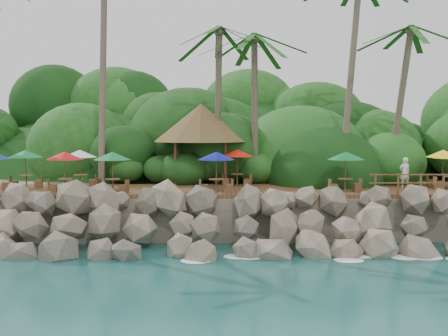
{
  "coord_description": "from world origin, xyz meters",
  "views": [
    {
      "loc": [
        -0.31,
        -21.87,
        5.48
      ],
      "look_at": [
        0.0,
        6.0,
        3.4
      ],
      "focal_mm": 42.87,
      "sensor_mm": 36.0,
      "label": 1
    }
  ],
  "objects": [
    {
      "name": "ground",
      "position": [
        0.0,
        0.0,
        0.0
      ],
      "size": [
        140.0,
        140.0,
        0.0
      ],
      "primitive_type": "plane",
      "color": "#19514F",
      "rests_on": "ground"
    },
    {
      "name": "waiter",
      "position": [
        9.63,
        6.36,
        3.11
      ],
      "size": [
        0.66,
        0.51,
        1.63
      ],
      "primitive_type": "imported",
      "rotation": [
        0.0,
        0.0,
        3.36
      ],
      "color": "white",
      "rests_on": "terrace"
    },
    {
      "name": "terrace",
      "position": [
        0.0,
        6.0,
        2.2
      ],
      "size": [
        26.0,
        5.0,
        0.2
      ],
      "primitive_type": "cube",
      "color": "brown",
      "rests_on": "land_base"
    },
    {
      "name": "jungle_foliage",
      "position": [
        0.0,
        15.0,
        0.0
      ],
      "size": [
        44.0,
        16.0,
        12.0
      ],
      "primitive_type": null,
      "color": "#143811",
      "rests_on": "ground"
    },
    {
      "name": "jungle_hill",
      "position": [
        0.0,
        23.5,
        0.0
      ],
      "size": [
        44.8,
        28.0,
        15.4
      ],
      "primitive_type": "ellipsoid",
      "color": "#143811",
      "rests_on": "ground"
    },
    {
      "name": "palapa",
      "position": [
        -1.29,
        9.25,
        5.79
      ],
      "size": [
        5.5,
        5.5,
        4.6
      ],
      "color": "brown",
      "rests_on": "ground"
    },
    {
      "name": "foam_line",
      "position": [
        0.0,
        0.3,
        0.03
      ],
      "size": [
        25.2,
        0.8,
        0.06
      ],
      "color": "white",
      "rests_on": "ground"
    },
    {
      "name": "railing",
      "position": [
        10.02,
        3.65,
        2.91
      ],
      "size": [
        6.1,
        0.1,
        1.0
      ],
      "color": "brown",
      "rests_on": "terrace"
    },
    {
      "name": "land_base",
      "position": [
        0.0,
        16.0,
        1.05
      ],
      "size": [
        32.0,
        25.2,
        2.1
      ],
      "primitive_type": "cube",
      "color": "gray",
      "rests_on": "ground"
    },
    {
      "name": "dining_clusters",
      "position": [
        -1.36,
        5.68,
        3.98
      ],
      "size": [
        25.47,
        4.97,
        2.02
      ],
      "color": "brown",
      "rests_on": "terrace"
    },
    {
      "name": "seawall",
      "position": [
        0.0,
        2.0,
        1.15
      ],
      "size": [
        29.0,
        4.0,
        2.3
      ],
      "primitive_type": null,
      "color": "gray",
      "rests_on": "ground"
    }
  ]
}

